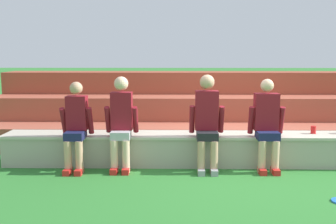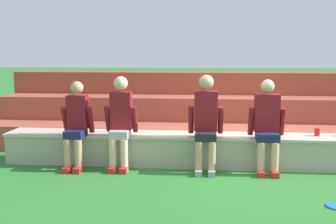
% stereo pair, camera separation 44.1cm
% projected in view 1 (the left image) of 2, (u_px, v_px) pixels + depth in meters
% --- Properties ---
extents(ground_plane, '(80.00, 80.00, 0.00)m').
position_uv_depth(ground_plane, '(244.00, 169.00, 5.81)').
color(ground_plane, '#2D752D').
extents(stone_seating_wall, '(7.46, 0.58, 0.49)m').
position_uv_depth(stone_seating_wall, '(241.00, 148.00, 6.03)').
color(stone_seating_wall, '#A8A08E').
rests_on(stone_seating_wall, ground).
extents(brick_bleachers, '(9.32, 2.21, 1.35)m').
position_uv_depth(brick_bleachers, '(226.00, 113.00, 7.84)').
color(brick_bleachers, '#A64F3B').
rests_on(brick_bleachers, ground).
extents(person_far_left, '(0.48, 0.54, 1.32)m').
position_uv_depth(person_far_left, '(76.00, 125.00, 5.70)').
color(person_far_left, tan).
rests_on(person_far_left, ground).
extents(person_left_of_center, '(0.50, 0.51, 1.40)m').
position_uv_depth(person_left_of_center, '(121.00, 121.00, 5.72)').
color(person_left_of_center, beige).
rests_on(person_left_of_center, ground).
extents(person_center, '(0.52, 0.55, 1.43)m').
position_uv_depth(person_center, '(207.00, 120.00, 5.70)').
color(person_center, tan).
rests_on(person_center, ground).
extents(person_right_of_center, '(0.53, 0.51, 1.37)m').
position_uv_depth(person_right_of_center, '(267.00, 122.00, 5.69)').
color(person_right_of_center, '#DBAD89').
rests_on(person_right_of_center, ground).
extents(plastic_cup_right_end, '(0.08, 0.08, 0.12)m').
position_uv_depth(plastic_cup_right_end, '(313.00, 130.00, 6.01)').
color(plastic_cup_right_end, red).
rests_on(plastic_cup_right_end, stone_seating_wall).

